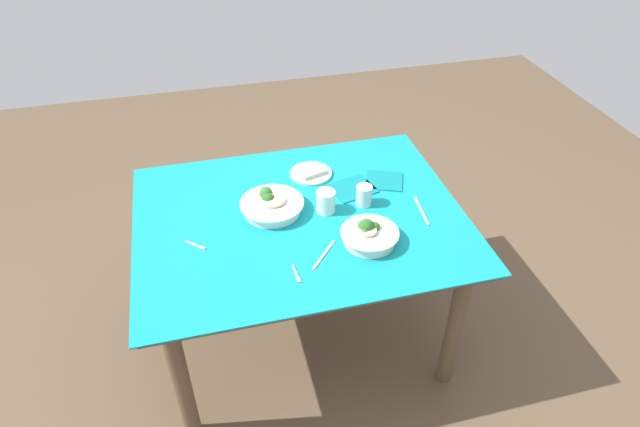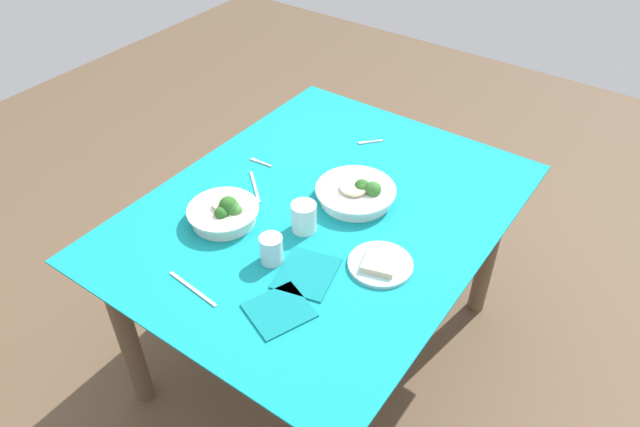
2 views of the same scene
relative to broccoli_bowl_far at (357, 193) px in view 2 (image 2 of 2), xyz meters
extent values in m
plane|color=brown|center=(0.11, -0.07, -0.77)|extent=(6.00, 6.00, 0.00)
cube|color=teal|center=(0.11, -0.07, -0.03)|extent=(1.38, 1.09, 0.01)
cube|color=brown|center=(0.11, -0.07, -0.05)|extent=(1.34, 1.06, 0.02)
cylinder|color=brown|center=(-0.47, -0.50, -0.42)|extent=(0.07, 0.07, 0.71)
cylinder|color=brown|center=(0.68, -0.50, -0.42)|extent=(0.07, 0.07, 0.71)
cylinder|color=brown|center=(-0.47, 0.36, -0.42)|extent=(0.07, 0.07, 0.71)
cylinder|color=white|center=(0.00, 0.00, -0.01)|extent=(0.24, 0.24, 0.04)
cylinder|color=white|center=(0.00, 0.00, 0.01)|extent=(0.27, 0.27, 0.01)
sphere|color=#286023|center=(-0.01, 0.01, 0.02)|extent=(0.06, 0.06, 0.06)
sphere|color=#33702D|center=(-0.01, 0.05, 0.03)|extent=(0.06, 0.06, 0.06)
sphere|color=#33702D|center=(-0.01, 0.01, 0.02)|extent=(0.05, 0.05, 0.05)
cylinder|color=beige|center=(0.01, -0.01, 0.03)|extent=(0.10, 0.10, 0.01)
cylinder|color=silver|center=(0.34, -0.30, -0.01)|extent=(0.21, 0.21, 0.04)
cylinder|color=silver|center=(0.34, -0.30, 0.02)|extent=(0.23, 0.23, 0.01)
sphere|color=#3D7A33|center=(0.33, -0.25, 0.02)|extent=(0.05, 0.05, 0.05)
sphere|color=#33702D|center=(0.32, -0.30, 0.02)|extent=(0.04, 0.04, 0.04)
sphere|color=#33702D|center=(0.33, -0.27, 0.03)|extent=(0.06, 0.06, 0.06)
sphere|color=#286023|center=(0.37, -0.28, 0.03)|extent=(0.05, 0.05, 0.05)
sphere|color=#286023|center=(0.33, -0.28, 0.04)|extent=(0.06, 0.06, 0.06)
cylinder|color=beige|center=(0.33, -0.30, 0.03)|extent=(0.07, 0.07, 0.01)
cylinder|color=#99C6D1|center=(0.23, 0.23, -0.02)|extent=(0.20, 0.20, 0.01)
cube|color=beige|center=(0.23, 0.23, -0.01)|extent=(0.14, 0.13, 0.02)
cylinder|color=silver|center=(0.40, -0.05, 0.02)|extent=(0.07, 0.07, 0.09)
cylinder|color=silver|center=(0.23, -0.06, 0.02)|extent=(0.08, 0.08, 0.10)
cube|color=#B7B7BC|center=(0.02, -0.39, -0.03)|extent=(0.01, 0.07, 0.00)
cube|color=#B7B7BC|center=(0.02, -0.44, -0.03)|extent=(0.01, 0.03, 0.00)
cube|color=#B7B7BC|center=(-0.35, -0.14, -0.03)|extent=(0.06, 0.05, 0.00)
cube|color=#B7B7BC|center=(-0.31, -0.17, -0.03)|extent=(0.03, 0.03, 0.00)
cube|color=#B7B7BC|center=(0.62, -0.16, -0.03)|extent=(0.03, 0.20, 0.00)
cube|color=#B7B7BC|center=(0.15, -0.33, -0.03)|extent=(0.13, 0.15, 0.00)
cube|color=#0F777D|center=(0.38, 0.07, -0.03)|extent=(0.22, 0.20, 0.01)
cube|color=#0F777D|center=(0.55, 0.09, -0.03)|extent=(0.21, 0.20, 0.01)
camera|label=1|loc=(-0.26, -1.87, 1.41)|focal=30.82mm
camera|label=2|loc=(1.37, 0.82, 1.23)|focal=33.31mm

